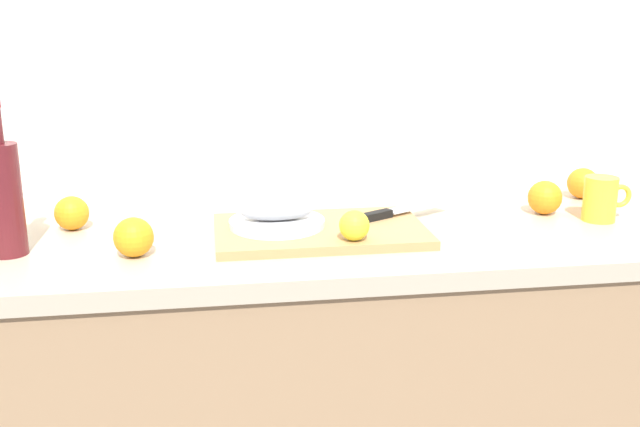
{
  "coord_description": "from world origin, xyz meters",
  "views": [
    {
      "loc": [
        -0.18,
        -1.55,
        1.38
      ],
      "look_at": [
        0.05,
        -0.03,
        0.95
      ],
      "focal_mm": 41.31,
      "sensor_mm": 36.0,
      "label": 1
    }
  ],
  "objects_px": {
    "chef_knife": "(389,212)",
    "coffee_mug_0": "(601,199)",
    "fish_fillet": "(277,212)",
    "lemon_0": "(354,225)",
    "cutting_board": "(320,231)",
    "wine_bottle": "(3,196)",
    "white_plate": "(277,223)",
    "orange_0": "(583,183)"
  },
  "relations": [
    {
      "from": "orange_0",
      "to": "wine_bottle",
      "type": "bearing_deg",
      "value": -169.59
    },
    {
      "from": "lemon_0",
      "to": "wine_bottle",
      "type": "height_order",
      "value": "wine_bottle"
    },
    {
      "from": "cutting_board",
      "to": "coffee_mug_0",
      "type": "relative_size",
      "value": 3.93
    },
    {
      "from": "cutting_board",
      "to": "chef_knife",
      "type": "height_order",
      "value": "chef_knife"
    },
    {
      "from": "fish_fillet",
      "to": "chef_knife",
      "type": "height_order",
      "value": "fish_fillet"
    },
    {
      "from": "white_plate",
      "to": "fish_fillet",
      "type": "height_order",
      "value": "fish_fillet"
    },
    {
      "from": "lemon_0",
      "to": "chef_knife",
      "type": "bearing_deg",
      "value": 55.49
    },
    {
      "from": "chef_knife",
      "to": "orange_0",
      "type": "relative_size",
      "value": 3.36
    },
    {
      "from": "wine_bottle",
      "to": "coffee_mug_0",
      "type": "height_order",
      "value": "wine_bottle"
    },
    {
      "from": "cutting_board",
      "to": "lemon_0",
      "type": "bearing_deg",
      "value": -62.52
    },
    {
      "from": "fish_fillet",
      "to": "coffee_mug_0",
      "type": "relative_size",
      "value": 1.35
    },
    {
      "from": "white_plate",
      "to": "coffee_mug_0",
      "type": "bearing_deg",
      "value": -0.01
    },
    {
      "from": "fish_fillet",
      "to": "orange_0",
      "type": "relative_size",
      "value": 1.96
    },
    {
      "from": "wine_bottle",
      "to": "coffee_mug_0",
      "type": "distance_m",
      "value": 1.31
    },
    {
      "from": "orange_0",
      "to": "coffee_mug_0",
      "type": "bearing_deg",
      "value": -106.99
    },
    {
      "from": "fish_fillet",
      "to": "chef_knife",
      "type": "bearing_deg",
      "value": 8.98
    },
    {
      "from": "chef_knife",
      "to": "wine_bottle",
      "type": "distance_m",
      "value": 0.82
    },
    {
      "from": "coffee_mug_0",
      "to": "cutting_board",
      "type": "bearing_deg",
      "value": -178.41
    },
    {
      "from": "fish_fillet",
      "to": "lemon_0",
      "type": "relative_size",
      "value": 2.49
    },
    {
      "from": "chef_knife",
      "to": "coffee_mug_0",
      "type": "relative_size",
      "value": 2.31
    },
    {
      "from": "white_plate",
      "to": "lemon_0",
      "type": "bearing_deg",
      "value": -40.12
    },
    {
      "from": "wine_bottle",
      "to": "orange_0",
      "type": "distance_m",
      "value": 1.39
    },
    {
      "from": "fish_fillet",
      "to": "orange_0",
      "type": "height_order",
      "value": "orange_0"
    },
    {
      "from": "cutting_board",
      "to": "lemon_0",
      "type": "height_order",
      "value": "lemon_0"
    },
    {
      "from": "fish_fillet",
      "to": "wine_bottle",
      "type": "xyz_separation_m",
      "value": [
        -0.55,
        -0.05,
        0.07
      ]
    },
    {
      "from": "white_plate",
      "to": "orange_0",
      "type": "bearing_deg",
      "value": 13.82
    },
    {
      "from": "lemon_0",
      "to": "orange_0",
      "type": "distance_m",
      "value": 0.75
    },
    {
      "from": "wine_bottle",
      "to": "orange_0",
      "type": "relative_size",
      "value": 3.92
    },
    {
      "from": "fish_fillet",
      "to": "chef_knife",
      "type": "relative_size",
      "value": 0.58
    },
    {
      "from": "lemon_0",
      "to": "coffee_mug_0",
      "type": "relative_size",
      "value": 0.54
    },
    {
      "from": "cutting_board",
      "to": "white_plate",
      "type": "relative_size",
      "value": 2.19
    },
    {
      "from": "cutting_board",
      "to": "fish_fillet",
      "type": "height_order",
      "value": "fish_fillet"
    },
    {
      "from": "chef_knife",
      "to": "coffee_mug_0",
      "type": "xyz_separation_m",
      "value": [
        0.5,
        -0.04,
        0.02
      ]
    },
    {
      "from": "white_plate",
      "to": "orange_0",
      "type": "height_order",
      "value": "orange_0"
    },
    {
      "from": "wine_bottle",
      "to": "orange_0",
      "type": "bearing_deg",
      "value": 10.41
    },
    {
      "from": "fish_fillet",
      "to": "coffee_mug_0",
      "type": "bearing_deg",
      "value": -0.01
    },
    {
      "from": "lemon_0",
      "to": "coffee_mug_0",
      "type": "bearing_deg",
      "value": 11.48
    },
    {
      "from": "white_plate",
      "to": "wine_bottle",
      "type": "bearing_deg",
      "value": -174.83
    },
    {
      "from": "wine_bottle",
      "to": "coffee_mug_0",
      "type": "relative_size",
      "value": 2.69
    },
    {
      "from": "chef_knife",
      "to": "orange_0",
      "type": "height_order",
      "value": "orange_0"
    },
    {
      "from": "wine_bottle",
      "to": "coffee_mug_0",
      "type": "bearing_deg",
      "value": 2.17
    },
    {
      "from": "fish_fillet",
      "to": "white_plate",
      "type": "bearing_deg",
      "value": 0.0
    }
  ]
}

